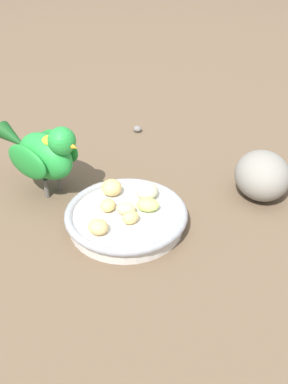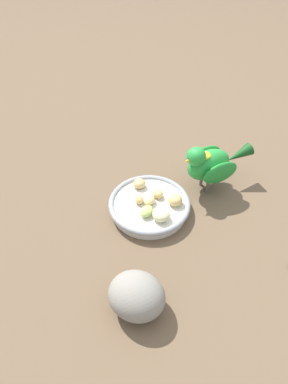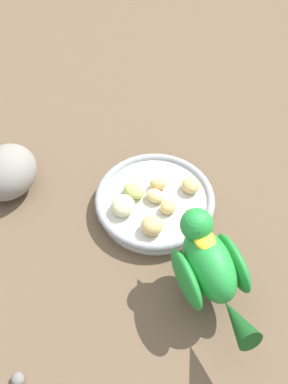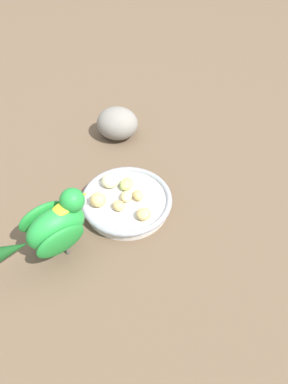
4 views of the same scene
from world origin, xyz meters
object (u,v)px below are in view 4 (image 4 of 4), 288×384
Objects in this scene: apple_piece_0 at (144,214)px; apple_piece_6 at (126,184)px; apple_piece_5 at (138,195)px; apple_piece_2 at (98,200)px; feeding_bowl at (127,201)px; apple_piece_3 at (110,181)px; parrot at (53,226)px; apple_piece_1 at (126,196)px; apple_piece_4 at (121,205)px; rock_large at (117,123)px.

apple_piece_6 is (0.03, 0.09, -0.00)m from apple_piece_0.
apple_piece_0 is at bearing -119.33° from apple_piece_5.
apple_piece_2 is at bearing 177.24° from apple_piece_6.
apple_piece_3 is at bearing 88.29° from feeding_bowl.
apple_piece_3 is (0.01, 0.11, 0.00)m from apple_piece_0.
apple_piece_2 is 0.13m from parrot.
feeding_bowl is 0.98× the size of parrot.
apple_piece_4 is at bearing -155.04° from apple_piece_1.
apple_piece_3 is 0.03m from apple_piece_6.
apple_piece_3 is (0.00, 0.05, 0.02)m from feeding_bowl.
apple_piece_1 is 0.76× the size of apple_piece_3.
apple_piece_0 is at bearing -71.03° from apple_piece_4.
apple_piece_1 is at bearing 24.96° from apple_piece_4.
parrot is at bearing 175.18° from apple_piece_4.
apple_piece_2 is at bearing 124.56° from apple_piece_4.
feeding_bowl is 0.02m from apple_piece_1.
apple_piece_6 is at bearing -124.52° from rock_large.
rock_large is (0.19, 0.17, 0.00)m from apple_piece_2.
rock_large is (0.12, 0.17, 0.01)m from apple_piece_6.
feeding_bowl is 0.06m from apple_piece_3.
rock_large reaches higher than apple_piece_1.
parrot is at bearing -172.93° from apple_piece_6.
feeding_bowl is 0.06m from apple_piece_2.
apple_piece_4 is (0.03, -0.04, -0.00)m from apple_piece_2.
apple_piece_3 is 0.20× the size of parrot.
feeding_bowl is 0.06m from apple_piece_0.
parrot is (-0.16, 0.06, 0.04)m from apple_piece_0.
apple_piece_4 is 0.15m from parrot.
apple_piece_2 is 0.95× the size of apple_piece_6.
apple_piece_4 is at bearing 108.97° from apple_piece_0.
feeding_bowl is at bearing 83.96° from apple_piece_0.
parrot is (-0.19, -0.02, 0.04)m from apple_piece_6.
apple_piece_5 is (0.02, -0.07, -0.00)m from apple_piece_3.
apple_piece_5 is 0.19m from parrot.
feeding_bowl is at bearing -30.00° from apple_piece_2.
apple_piece_3 is at bearing 85.99° from apple_piece_0.
apple_piece_2 is 0.33× the size of rock_large.
apple_piece_5 is at bearing -75.85° from apple_piece_3.
apple_piece_4 is 0.04m from apple_piece_5.
apple_piece_3 is 0.07m from apple_piece_5.
apple_piece_1 is at bearing 104.65° from feeding_bowl.
rock_large reaches higher than apple_piece_0.
apple_piece_2 is 1.28× the size of apple_piece_5.
apple_piece_2 is at bearing 147.38° from apple_piece_5.
apple_piece_5 is at bearing -1.06° from parrot.
apple_piece_5 is (0.07, -0.04, -0.00)m from apple_piece_2.
apple_piece_1 and apple_piece_5 have the same top height.
apple_piece_1 is at bearing -29.05° from apple_piece_2.
apple_piece_3 reaches higher than apple_piece_0.
parrot is (-0.18, 0.02, 0.04)m from apple_piece_5.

